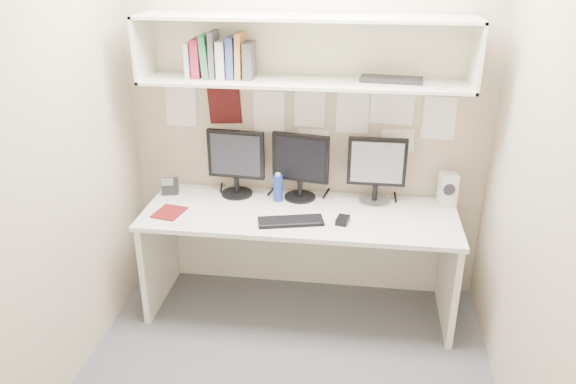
# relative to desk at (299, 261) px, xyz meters

# --- Properties ---
(floor) EXTENTS (2.40, 2.00, 0.01)m
(floor) POSITION_rel_desk_xyz_m (0.00, -0.65, -0.37)
(floor) COLOR #4D4D53
(floor) RESTS_ON ground
(wall_back) EXTENTS (2.40, 0.02, 2.60)m
(wall_back) POSITION_rel_desk_xyz_m (0.00, 0.35, 0.93)
(wall_back) COLOR tan
(wall_back) RESTS_ON ground
(wall_front) EXTENTS (2.40, 0.02, 2.60)m
(wall_front) POSITION_rel_desk_xyz_m (0.00, -1.65, 0.93)
(wall_front) COLOR tan
(wall_front) RESTS_ON ground
(wall_left) EXTENTS (0.02, 2.00, 2.60)m
(wall_left) POSITION_rel_desk_xyz_m (-1.20, -0.65, 0.93)
(wall_left) COLOR tan
(wall_left) RESTS_ON ground
(wall_right) EXTENTS (0.02, 2.00, 2.60)m
(wall_right) POSITION_rel_desk_xyz_m (1.20, -0.65, 0.93)
(wall_right) COLOR tan
(wall_right) RESTS_ON ground
(desk) EXTENTS (2.00, 0.70, 0.73)m
(desk) POSITION_rel_desk_xyz_m (0.00, 0.00, 0.00)
(desk) COLOR silver
(desk) RESTS_ON floor
(overhead_hutch) EXTENTS (2.00, 0.38, 0.40)m
(overhead_hutch) POSITION_rel_desk_xyz_m (0.00, 0.21, 1.35)
(overhead_hutch) COLOR silver
(overhead_hutch) RESTS_ON wall_back
(pinned_papers) EXTENTS (1.92, 0.01, 0.48)m
(pinned_papers) POSITION_rel_desk_xyz_m (0.00, 0.34, 0.88)
(pinned_papers) COLOR white
(pinned_papers) RESTS_ON wall_back
(monitor_left) EXTENTS (0.39, 0.21, 0.45)m
(monitor_left) POSITION_rel_desk_xyz_m (-0.46, 0.22, 0.61)
(monitor_left) COLOR black
(monitor_left) RESTS_ON desk
(monitor_center) EXTENTS (0.38, 0.21, 0.45)m
(monitor_center) POSITION_rel_desk_xyz_m (-0.02, 0.22, 0.61)
(monitor_center) COLOR black
(monitor_center) RESTS_ON desk
(monitor_right) EXTENTS (0.38, 0.21, 0.44)m
(monitor_right) POSITION_rel_desk_xyz_m (0.47, 0.22, 0.61)
(monitor_right) COLOR #A5A5AA
(monitor_right) RESTS_ON desk
(keyboard) EXTENTS (0.42, 0.23, 0.02)m
(keyboard) POSITION_rel_desk_xyz_m (-0.04, -0.16, 0.37)
(keyboard) COLOR black
(keyboard) RESTS_ON desk
(mouse) EXTENTS (0.09, 0.12, 0.03)m
(mouse) POSITION_rel_desk_xyz_m (0.28, -0.12, 0.38)
(mouse) COLOR black
(mouse) RESTS_ON desk
(speaker) EXTENTS (0.12, 0.13, 0.22)m
(speaker) POSITION_rel_desk_xyz_m (0.94, 0.23, 0.47)
(speaker) COLOR beige
(speaker) RESTS_ON desk
(blue_bottle) EXTENTS (0.06, 0.06, 0.20)m
(blue_bottle) POSITION_rel_desk_xyz_m (-0.16, 0.15, 0.46)
(blue_bottle) COLOR #162D98
(blue_bottle) RESTS_ON desk
(maroon_notebook) EXTENTS (0.20, 0.23, 0.01)m
(maroon_notebook) POSITION_rel_desk_xyz_m (-0.82, -0.13, 0.37)
(maroon_notebook) COLOR #5C0F11
(maroon_notebook) RESTS_ON desk
(desk_phone) EXTENTS (0.12, 0.12, 0.13)m
(desk_phone) POSITION_rel_desk_xyz_m (-0.91, 0.17, 0.41)
(desk_phone) COLOR black
(desk_phone) RESTS_ON desk
(book_stack) EXTENTS (0.41, 0.17, 0.28)m
(book_stack) POSITION_rel_desk_xyz_m (-0.52, 0.17, 1.30)
(book_stack) COLOR beige
(book_stack) RESTS_ON overhead_hutch
(hutch_tray) EXTENTS (0.38, 0.18, 0.03)m
(hutch_tray) POSITION_rel_desk_xyz_m (0.52, 0.19, 1.19)
(hutch_tray) COLOR black
(hutch_tray) RESTS_ON overhead_hutch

